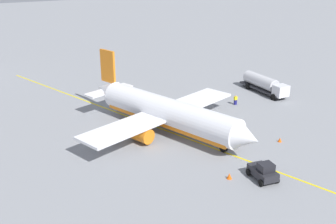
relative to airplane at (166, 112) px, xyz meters
The scene contains 8 objects.
ground_plane 2.85m from the airplane, 17.83° to the left, with size 400.00×400.00×0.00m, color gray.
airplane is the anchor object (origin of this frame).
fuel_tanker 25.29m from the airplane, 104.60° to the left, with size 11.18×3.12×3.15m.
pushback_tug 17.80m from the airplane, ahead, with size 3.86×2.79×2.20m.
refueling_worker 16.37m from the airplane, 103.60° to the left, with size 0.39×0.54×1.71m.
safety_cone_nose 15.69m from the airplane, ahead, with size 0.62×0.62×0.69m, color #F2590F.
safety_cone_wingtip 16.25m from the airplane, 46.59° to the left, with size 0.54×0.54×0.60m, color #F2590F.
taxi_line_marking 2.85m from the airplane, 17.83° to the left, with size 88.14×0.30×0.01m, color yellow.
Camera 1 is at (46.38, -26.32, 23.42)m, focal length 43.02 mm.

